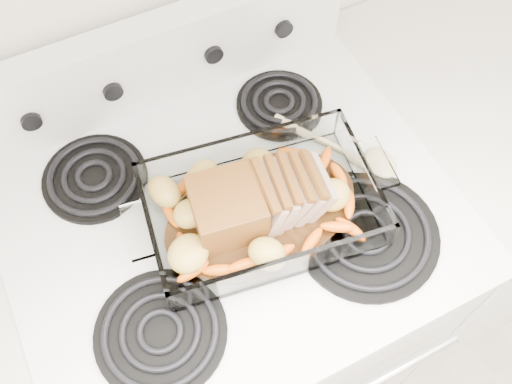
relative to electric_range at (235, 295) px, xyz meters
name	(u,v)px	position (x,y,z in m)	size (l,w,h in m)	color
electric_range	(235,295)	(0.00, 0.00, 0.00)	(0.78, 0.70, 1.12)	white
counter_right	(453,194)	(0.66, 0.00, -0.02)	(0.58, 0.68, 0.93)	white
baking_dish	(261,209)	(0.04, -0.05, 0.48)	(0.38, 0.25, 0.07)	white
pork_roast	(249,205)	(0.02, -0.05, 0.51)	(0.23, 0.11, 0.09)	brown
roast_vegetables	(249,191)	(0.04, -0.01, 0.49)	(0.37, 0.20, 0.05)	orange
wooden_spoon	(354,153)	(0.26, -0.01, 0.46)	(0.16, 0.22, 0.02)	beige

